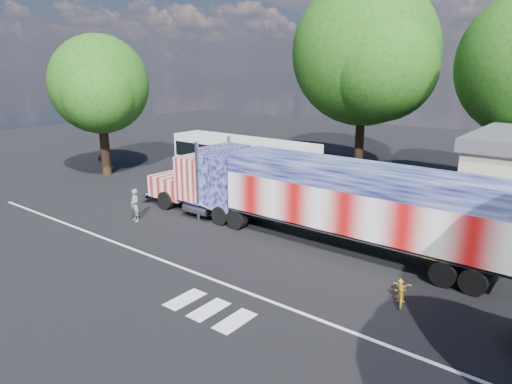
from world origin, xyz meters
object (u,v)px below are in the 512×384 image
Objects in this scene: bicycle at (401,290)px; tree_n_mid at (367,53)px; coach_bus at (243,161)px; semi_truck at (309,195)px; woman at (135,205)px; tree_w_a at (100,85)px.

tree_n_mid reaches higher than bicycle.
tree_n_mid reaches higher than coach_bus.
tree_n_mid is at bearing 63.24° from coach_bus.
tree_n_mid is (4.63, 9.18, 7.43)m from coach_bus.
woman is (-8.90, -3.54, -1.33)m from semi_truck.
bicycle is at bearing -60.47° from tree_n_mid.
tree_n_mid reaches higher than tree_w_a.
tree_w_a reaches higher than bicycle.
bicycle is at bearing -11.81° from tree_w_a.
semi_truck is 11.26× the size of woman.
coach_bus is at bearing -116.76° from tree_n_mid.
woman is (0.36, -9.74, -0.83)m from coach_bus.
coach_bus is at bearing 21.55° from tree_w_a.
bicycle is 0.12× the size of tree_n_mid.
woman is 13.55m from tree_w_a.
coach_bus is (-9.26, 6.21, -0.50)m from semi_truck.
tree_n_mid is at bearing 41.46° from tree_w_a.
tree_w_a reaches higher than woman.
semi_truck reaches higher than coach_bus.
tree_w_a is at bearing 159.29° from woman.
tree_n_mid is (-10.57, 18.65, 8.70)m from bicycle.
semi_truck is at bearing -6.06° from tree_w_a.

